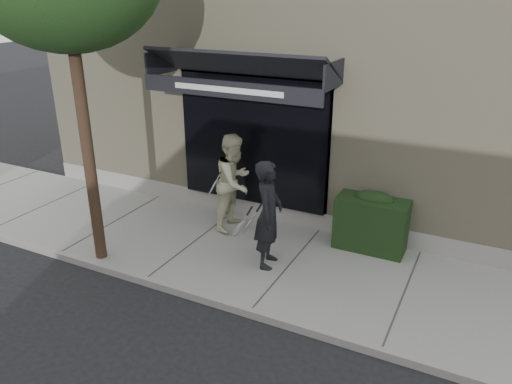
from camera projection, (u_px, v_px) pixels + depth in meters
The scene contains 7 objects.
ground at pixel (290, 270), 8.93m from camera, with size 80.00×80.00×0.00m, color black.
sidewalk at pixel (290, 267), 8.91m from camera, with size 20.00×3.00×0.12m, color gray.
curb at pixel (251, 313), 7.62m from camera, with size 20.00×0.10×0.14m, color gray.
building_facade at pixel (373, 75), 12.00m from camera, with size 14.30×8.04×5.64m.
hedge at pixel (372, 221), 9.26m from camera, with size 1.30×0.70×1.14m.
pedestrian_front at pixel (268, 215), 8.53m from camera, with size 0.77×0.92×1.93m.
pedestrian_back at pixel (235, 182), 9.92m from camera, with size 0.83×0.98×1.96m.
Camera 1 is at (2.92, -7.20, 4.66)m, focal length 35.00 mm.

